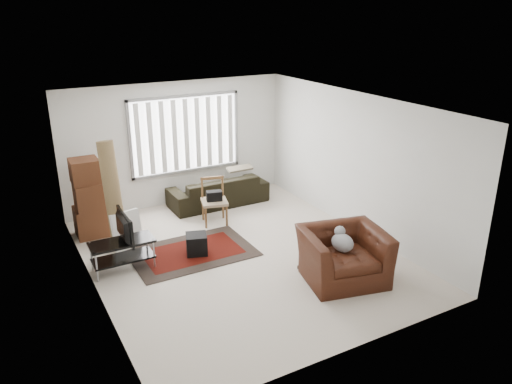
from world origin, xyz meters
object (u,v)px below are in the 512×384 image
Objects in this scene: side_chair at (214,199)px; armchair at (344,252)px; moving_boxes at (90,201)px; tv_stand at (122,249)px; sofa at (218,186)px.

armchair is (0.87, -3.06, -0.03)m from side_chair.
moving_boxes is 2.39m from side_chair.
tv_stand is 0.69× the size of armchair.
tv_stand is 1.13× the size of side_chair.
side_chair reaches higher than tv_stand.
side_chair is (2.15, 1.03, 0.13)m from tv_stand.
sofa is 2.35× the size of side_chair.
side_chair is 3.18m from armchair.
moving_boxes is 1.00× the size of armchair.
side_chair is 0.61× the size of armchair.
armchair is at bearing -33.83° from tv_stand.
tv_stand is at bearing -138.77° from side_chair.
sofa is at bearing 76.66° from side_chair.
moving_boxes is at bearing 143.95° from armchair.
sofa is at bearing 36.24° from tv_stand.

